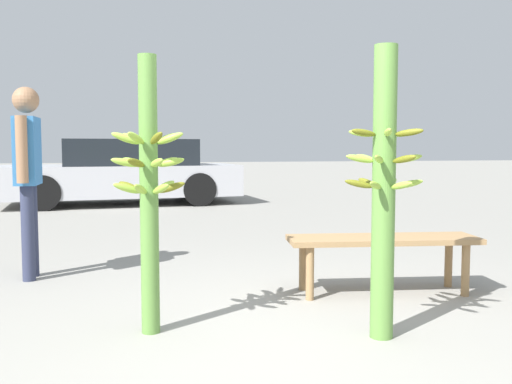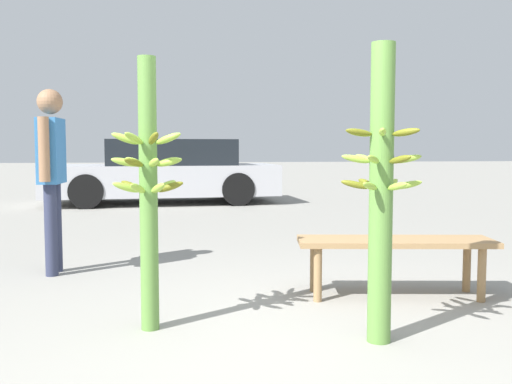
{
  "view_description": "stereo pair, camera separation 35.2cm",
  "coord_description": "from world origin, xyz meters",
  "px_view_note": "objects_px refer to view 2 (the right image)",
  "views": [
    {
      "loc": [
        -0.85,
        -2.92,
        1.1
      ],
      "look_at": [
        -0.02,
        0.49,
        0.83
      ],
      "focal_mm": 40.0,
      "sensor_mm": 36.0,
      "label": 1
    },
    {
      "loc": [
        -0.51,
        -2.99,
        1.1
      ],
      "look_at": [
        -0.02,
        0.49,
        0.83
      ],
      "focal_mm": 40.0,
      "sensor_mm": 36.0,
      "label": 2
    }
  ],
  "objects_px": {
    "vendor_person": "(52,163)",
    "parked_car": "(165,172)",
    "banana_stalk_center": "(381,190)",
    "market_bench": "(395,247)",
    "banana_stalk_left": "(148,187)"
  },
  "relations": [
    {
      "from": "market_bench",
      "to": "parked_car",
      "type": "relative_size",
      "value": 0.32
    },
    {
      "from": "vendor_person",
      "to": "parked_car",
      "type": "relative_size",
      "value": 0.35
    },
    {
      "from": "banana_stalk_left",
      "to": "vendor_person",
      "type": "relative_size",
      "value": 1.02
    },
    {
      "from": "banana_stalk_center",
      "to": "market_bench",
      "type": "distance_m",
      "value": 1.15
    },
    {
      "from": "banana_stalk_center",
      "to": "vendor_person",
      "type": "height_order",
      "value": "banana_stalk_center"
    },
    {
      "from": "parked_car",
      "to": "vendor_person",
      "type": "bearing_deg",
      "value": 168.92
    },
    {
      "from": "parked_car",
      "to": "banana_stalk_left",
      "type": "bearing_deg",
      "value": 176.89
    },
    {
      "from": "banana_stalk_left",
      "to": "banana_stalk_center",
      "type": "xyz_separation_m",
      "value": [
        1.3,
        -0.41,
        -0.0
      ]
    },
    {
      "from": "banana_stalk_center",
      "to": "parked_car",
      "type": "xyz_separation_m",
      "value": [
        -1.36,
        8.44,
        -0.25
      ]
    },
    {
      "from": "vendor_person",
      "to": "parked_car",
      "type": "bearing_deg",
      "value": 174.39
    },
    {
      "from": "banana_stalk_left",
      "to": "banana_stalk_center",
      "type": "height_order",
      "value": "banana_stalk_center"
    },
    {
      "from": "banana_stalk_center",
      "to": "parked_car",
      "type": "relative_size",
      "value": 0.37
    },
    {
      "from": "banana_stalk_left",
      "to": "market_bench",
      "type": "xyz_separation_m",
      "value": [
        1.76,
        0.52,
        -0.5
      ]
    },
    {
      "from": "vendor_person",
      "to": "market_bench",
      "type": "height_order",
      "value": "vendor_person"
    },
    {
      "from": "banana_stalk_center",
      "to": "parked_car",
      "type": "height_order",
      "value": "banana_stalk_center"
    }
  ]
}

